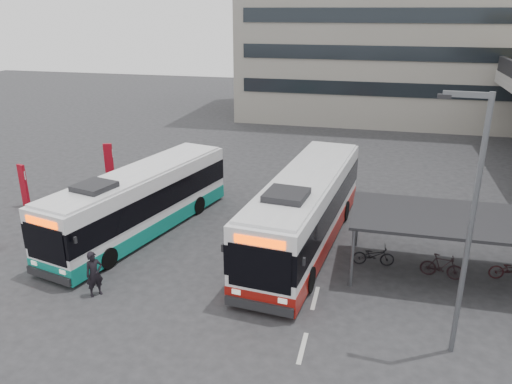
% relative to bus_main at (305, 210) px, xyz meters
% --- Properties ---
extents(ground, '(120.00, 120.00, 0.00)m').
position_rel_bus_main_xyz_m(ground, '(-1.39, -4.40, -1.67)').
color(ground, '#28282B').
rests_on(ground, ground).
extents(bike_shelter, '(10.00, 4.00, 2.54)m').
position_rel_bus_main_xyz_m(bike_shelter, '(7.06, -1.40, -0.03)').
color(bike_shelter, '#595B60').
rests_on(bike_shelter, ground).
extents(road_markings, '(0.15, 7.60, 0.01)m').
position_rel_bus_main_xyz_m(road_markings, '(1.11, -7.40, -1.66)').
color(road_markings, beige).
rests_on(road_markings, ground).
extents(bus_main, '(3.90, 12.35, 3.59)m').
position_rel_bus_main_xyz_m(bus_main, '(0.00, 0.00, 0.00)').
color(bus_main, white).
rests_on(bus_main, ground).
extents(bus_teal, '(4.94, 11.38, 3.29)m').
position_rel_bus_main_xyz_m(bus_teal, '(-7.75, -0.49, -0.14)').
color(bus_teal, white).
rests_on(bus_teal, ground).
extents(pedestrian, '(0.73, 0.77, 1.77)m').
position_rel_bus_main_xyz_m(pedestrian, '(-6.90, -6.14, -0.78)').
color(pedestrian, black).
rests_on(pedestrian, ground).
extents(lamp_post, '(1.42, 0.27, 8.09)m').
position_rel_bus_main_xyz_m(lamp_post, '(5.55, -6.38, 2.95)').
color(lamp_post, '#595B60').
rests_on(lamp_post, ground).
extents(sign_totem_mid, '(0.50, 0.28, 2.36)m').
position_rel_bus_main_xyz_m(sign_totem_mid, '(-15.38, 0.99, -0.45)').
color(sign_totem_mid, maroon).
rests_on(sign_totem_mid, ground).
extents(sign_totem_north, '(0.54, 0.30, 2.52)m').
position_rel_bus_main_xyz_m(sign_totem_north, '(-12.82, 5.48, -0.37)').
color(sign_totem_north, maroon).
rests_on(sign_totem_north, ground).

